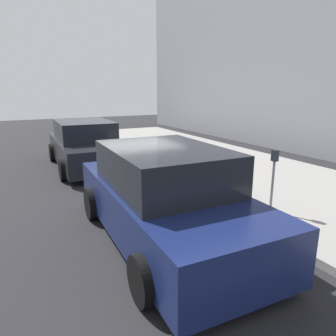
% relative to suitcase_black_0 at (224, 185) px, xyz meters
% --- Properties ---
extents(ground_plane, '(40.00, 40.00, 0.00)m').
position_rel_suitcase_black_0_xyz_m(ground_plane, '(4.07, 0.49, -0.39)').
color(ground_plane, black).
extents(sidewalk_curb, '(18.00, 5.00, 0.14)m').
position_rel_suitcase_black_0_xyz_m(sidewalk_curb, '(4.07, -2.01, -0.32)').
color(sidewalk_curb, gray).
rests_on(sidewalk_curb, ground_plane).
extents(suitcase_black_0, '(0.45, 0.22, 0.76)m').
position_rel_suitcase_black_0_xyz_m(suitcase_black_0, '(0.00, 0.00, 0.00)').
color(suitcase_black_0, black).
rests_on(suitcase_black_0, sidewalk_curb).
extents(suitcase_teal_1, '(0.51, 0.22, 0.87)m').
position_rel_suitcase_black_0_xyz_m(suitcase_teal_1, '(0.54, 0.05, 0.07)').
color(suitcase_teal_1, '#0F606B').
rests_on(suitcase_teal_1, sidewalk_curb).
extents(suitcase_navy_2, '(0.36, 0.28, 0.87)m').
position_rel_suitcase_black_0_xyz_m(suitcase_navy_2, '(1.02, 0.05, 0.08)').
color(suitcase_navy_2, navy).
rests_on(suitcase_navy_2, sidewalk_curb).
extents(suitcase_maroon_3, '(0.44, 0.25, 0.81)m').
position_rel_suitcase_black_0_xyz_m(suitcase_maroon_3, '(1.48, 0.07, 0.03)').
color(suitcase_maroon_3, maroon).
rests_on(suitcase_maroon_3, sidewalk_curb).
extents(suitcase_silver_4, '(0.43, 0.23, 1.06)m').
position_rel_suitcase_black_0_xyz_m(suitcase_silver_4, '(1.97, 0.07, 0.13)').
color(suitcase_silver_4, '#9EA0A8').
rests_on(suitcase_silver_4, sidewalk_curb).
extents(suitcase_olive_5, '(0.39, 0.26, 0.76)m').
position_rel_suitcase_black_0_xyz_m(suitcase_olive_5, '(2.43, 0.04, 0.10)').
color(suitcase_olive_5, '#59601E').
rests_on(suitcase_olive_5, sidewalk_curb).
extents(suitcase_red_6, '(0.46, 0.24, 0.81)m').
position_rel_suitcase_black_0_xyz_m(suitcase_red_6, '(2.92, 0.03, 0.05)').
color(suitcase_red_6, red).
rests_on(suitcase_red_6, sidewalk_curb).
extents(suitcase_black_7, '(0.41, 0.28, 0.82)m').
position_rel_suitcase_black_0_xyz_m(suitcase_black_7, '(3.41, -0.04, 0.13)').
color(suitcase_black_7, black).
rests_on(suitcase_black_7, sidewalk_curb).
extents(fire_hydrant, '(0.39, 0.21, 0.81)m').
position_rel_suitcase_black_0_xyz_m(fire_hydrant, '(4.11, 0.02, 0.17)').
color(fire_hydrant, '#99999E').
rests_on(fire_hydrant, sidewalk_curb).
extents(bollard_post, '(0.15, 0.15, 0.69)m').
position_rel_suitcase_black_0_xyz_m(bollard_post, '(4.84, 0.17, 0.09)').
color(bollard_post, brown).
rests_on(bollard_post, sidewalk_curb).
extents(parking_meter, '(0.12, 0.09, 1.27)m').
position_rel_suitcase_black_0_xyz_m(parking_meter, '(-1.22, -0.23, 0.57)').
color(parking_meter, slate).
rests_on(parking_meter, sidewalk_curb).
extents(parked_car_navy_0, '(4.62, 2.21, 1.63)m').
position_rel_suitcase_black_0_xyz_m(parked_car_navy_0, '(-1.02, 2.07, 0.37)').
color(parked_car_navy_0, '#141E4C').
rests_on(parked_car_navy_0, ground_plane).
extents(parked_car_charcoal_1, '(4.56, 2.15, 1.55)m').
position_rel_suitcase_black_0_xyz_m(parked_car_charcoal_1, '(4.84, 2.07, 0.33)').
color(parked_car_charcoal_1, black).
rests_on(parked_car_charcoal_1, ground_plane).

